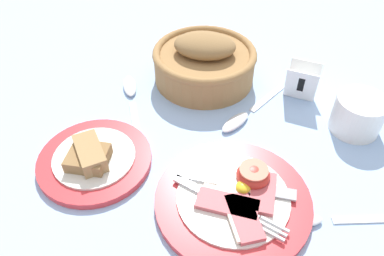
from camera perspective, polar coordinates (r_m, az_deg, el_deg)
ground_plane at (r=0.60m, az=0.78°, el=-9.22°), size 3.00×3.00×0.00m
breakfast_plate at (r=0.58m, az=6.66°, el=-10.46°), size 0.24×0.24×0.04m
bread_plate at (r=0.64m, az=-14.77°, el=-4.53°), size 0.19×0.19×0.04m
sugar_cup at (r=0.73m, az=24.02°, el=2.04°), size 0.09×0.09×0.07m
bread_basket at (r=0.78m, az=1.90°, el=10.10°), size 0.21×0.21×0.10m
number_card at (r=0.76m, az=16.39°, el=6.69°), size 0.06×0.05×0.07m
teaspoon_by_saucer at (r=0.71m, az=8.00°, el=1.91°), size 0.07×0.19×0.01m
teaspoon_near_cup at (r=0.59m, az=18.50°, el=-13.08°), size 0.18×0.11×0.01m
teaspoon_stray at (r=0.76m, az=-9.28°, el=5.11°), size 0.13×0.16×0.01m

